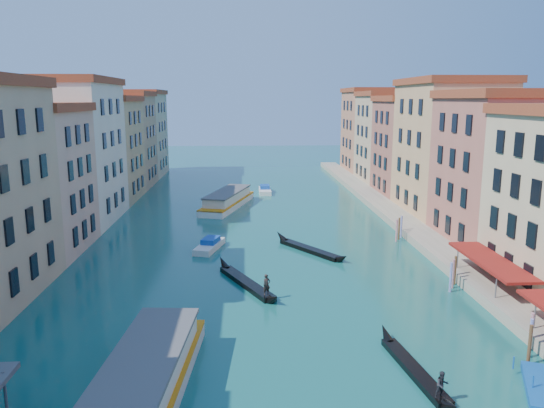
{
  "coord_description": "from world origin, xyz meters",
  "views": [
    {
      "loc": [
        -0.8,
        -7.51,
        17.9
      ],
      "look_at": [
        2.25,
        50.29,
        6.41
      ],
      "focal_mm": 35.0,
      "sensor_mm": 36.0,
      "label": 1
    }
  ],
  "objects": [
    {
      "name": "left_bank_palazzos",
      "position": [
        -26.0,
        64.68,
        9.71
      ],
      "size": [
        12.8,
        128.4,
        21.0
      ],
      "color": "#CEBE8D",
      "rests_on": "ground"
    },
    {
      "name": "vaporetto_far",
      "position": [
        -3.65,
        80.37,
        1.23
      ],
      "size": [
        9.05,
        18.81,
        2.73
      ],
      "rotation": [
        0.0,
        0.0,
        -0.28
      ],
      "color": "white",
      "rests_on": "ground"
    },
    {
      "name": "quay",
      "position": [
        22.0,
        65.0,
        0.5
      ],
      "size": [
        4.0,
        140.0,
        1.0
      ],
      "primitive_type": "cube",
      "color": "gray",
      "rests_on": "ground"
    },
    {
      "name": "motorboat_far",
      "position": [
        3.16,
        93.84,
        0.56
      ],
      "size": [
        2.22,
        7.01,
        1.45
      ],
      "rotation": [
        0.0,
        0.0,
        -0.0
      ],
      "color": "white",
      "rests_on": "ground"
    },
    {
      "name": "right_bank_palazzos",
      "position": [
        30.0,
        65.0,
        9.75
      ],
      "size": [
        12.8,
        128.4,
        21.0
      ],
      "color": "#A34832",
      "rests_on": "ground"
    },
    {
      "name": "gondola_right",
      "position": [
        10.37,
        24.1,
        0.44
      ],
      "size": [
        2.39,
        11.41,
        2.28
      ],
      "rotation": [
        0.0,
        0.0,
        0.13
      ],
      "color": "black",
      "rests_on": "ground"
    },
    {
      "name": "motorboat_mid",
      "position": [
        -5.08,
        54.82,
        0.52
      ],
      "size": [
        3.65,
        6.75,
        1.33
      ],
      "rotation": [
        0.0,
        0.0,
        -0.27
      ],
      "color": "silver",
      "rests_on": "ground"
    },
    {
      "name": "gondola_far",
      "position": [
        6.75,
        53.32,
        0.38
      ],
      "size": [
        8.13,
        11.47,
        1.86
      ],
      "rotation": [
        0.0,
        0.0,
        0.59
      ],
      "color": "black",
      "rests_on": "ground"
    },
    {
      "name": "vaporetto_near",
      "position": [
        -6.95,
        21.44,
        1.3
      ],
      "size": [
        5.95,
        19.63,
        2.88
      ],
      "rotation": [
        0.0,
        0.0,
        -0.08
      ],
      "color": "silver",
      "rests_on": "ground"
    },
    {
      "name": "mooring_poles_right",
      "position": [
        19.1,
        28.8,
        1.3
      ],
      "size": [
        1.44,
        54.24,
        3.2
      ],
      "color": "#4E361B",
      "rests_on": "ground"
    },
    {
      "name": "gondola_fore",
      "position": [
        -0.72,
        41.8,
        0.45
      ],
      "size": [
        6.65,
        12.54,
        2.67
      ],
      "rotation": [
        0.0,
        0.0,
        0.44
      ],
      "color": "black",
      "rests_on": "ground"
    }
  ]
}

